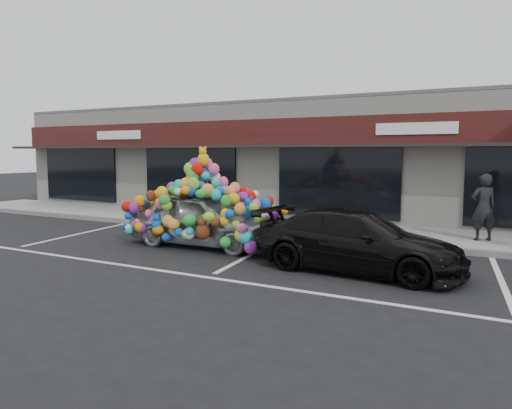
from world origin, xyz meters
The scene contains 11 objects.
ground centered at (0.00, 0.00, 0.00)m, with size 90.00×90.00×0.00m, color black.
shop_building centered at (0.00, 8.44, 2.16)m, with size 24.00×7.20×4.31m.
sidewalk centered at (0.00, 4.00, 0.07)m, with size 26.00×3.00×0.15m, color gray.
kerb centered at (0.00, 2.50, 0.07)m, with size 26.00×0.18×0.16m, color slate.
parking_stripe_left centered at (-3.20, 0.20, 0.00)m, with size 0.12×4.40×0.01m, color silver.
parking_stripe_mid centered at (2.80, 0.20, 0.00)m, with size 0.12×4.40×0.01m, color silver.
parking_stripe_right centered at (8.20, 0.20, 0.00)m, with size 0.12×4.40×0.01m, color silver.
lane_line centered at (2.00, -2.30, 0.00)m, with size 14.00×0.12×0.01m, color silver.
toy_car centered at (1.20, 0.40, 0.86)m, with size 2.97×4.40×2.55m.
black_sedan centered at (5.56, -0.39, 0.63)m, with size 4.32×1.75×1.25m, color black.
pedestrian_a centered at (7.55, 3.91, 1.02)m, with size 0.63×0.42×1.74m, color black.
Camera 1 is at (8.60, -10.19, 2.44)m, focal length 35.00 mm.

